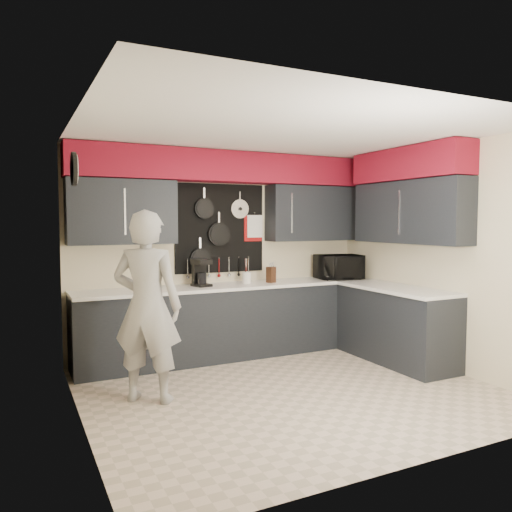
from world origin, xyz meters
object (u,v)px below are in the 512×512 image
microwave (339,267)px  person (147,306)px  knife_block (271,275)px  coffee_maker (201,272)px  utensil_crock (247,278)px

microwave → person: size_ratio=0.33×
knife_block → coffee_maker: bearing=157.2°
utensil_crock → knife_block: bearing=-15.7°
coffee_maker → person: (-0.94, -1.13, -0.18)m
knife_block → coffee_maker: (-0.94, 0.07, 0.07)m
microwave → coffee_maker: 1.98m
person → utensil_crock: bearing=-109.1°
microwave → utensil_crock: microwave is taller
coffee_maker → person: 1.48m
coffee_maker → knife_block: bearing=-18.9°
knife_block → coffee_maker: coffee_maker is taller
microwave → coffee_maker: same height
microwave → coffee_maker: size_ratio=1.81×
microwave → utensil_crock: bearing=-175.6°
knife_block → utensil_crock: bearing=145.9°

